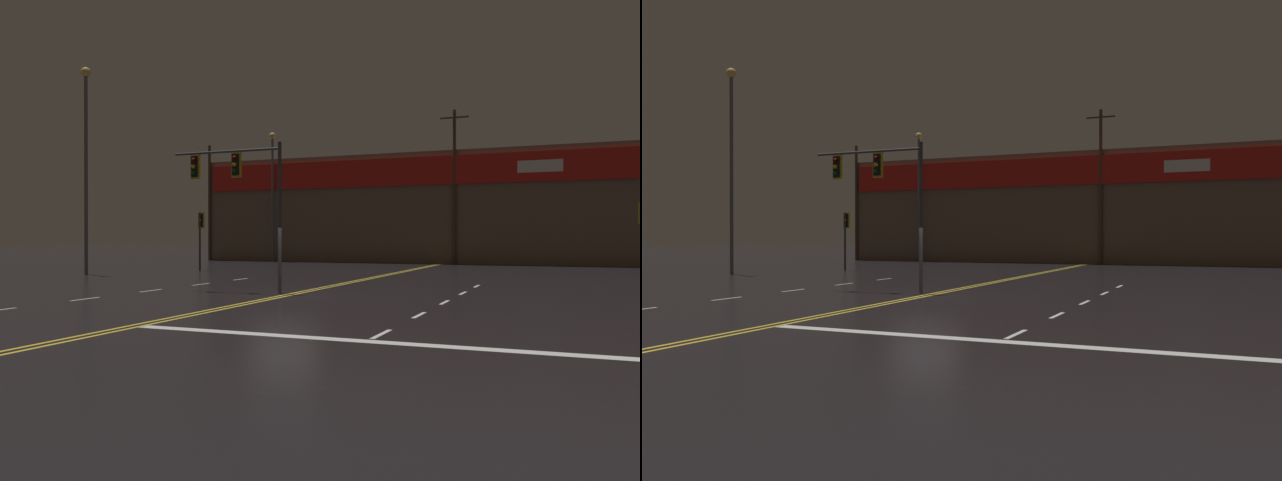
{
  "view_description": "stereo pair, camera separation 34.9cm",
  "coord_description": "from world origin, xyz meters",
  "views": [
    {
      "loc": [
        9.82,
        -20.44,
        2.16
      ],
      "look_at": [
        0.0,
        3.52,
        2.0
      ],
      "focal_mm": 35.0,
      "sensor_mm": 36.0,
      "label": 1
    },
    {
      "loc": [
        10.14,
        -20.31,
        2.16
      ],
      "look_at": [
        0.0,
        3.52,
        2.0
      ],
      "focal_mm": 35.0,
      "sensor_mm": 36.0,
      "label": 2
    }
  ],
  "objects": [
    {
      "name": "utility_pole_row",
      "position": [
        0.69,
        28.43,
        5.82
      ],
      "size": [
        44.35,
        0.26,
        12.04
      ],
      "color": "#4C3828",
      "rests_on": "ground"
    },
    {
      "name": "streetlight_far_left",
      "position": [
        -14.53,
        28.07,
        6.99
      ],
      "size": [
        0.56,
        0.56,
        11.21
      ],
      "color": "#59595E",
      "rests_on": "ground"
    },
    {
      "name": "traffic_signal_corner_northwest",
      "position": [
        -12.25,
        13.36,
        2.72
      ],
      "size": [
        0.42,
        0.36,
        3.7
      ],
      "color": "#38383D",
      "rests_on": "ground"
    },
    {
      "name": "traffic_signal_median",
      "position": [
        -2.49,
        0.88,
        4.41
      ],
      "size": [
        4.78,
        0.36,
        5.77
      ],
      "color": "#38383D",
      "rests_on": "ground"
    },
    {
      "name": "ground_plane",
      "position": [
        0.0,
        0.0,
        0.0
      ],
      "size": [
        200.0,
        200.0,
        0.0
      ],
      "primitive_type": "plane",
      "color": "black"
    },
    {
      "name": "road_markings",
      "position": [
        1.28,
        -1.8,
        0.0
      ],
      "size": [
        17.4,
        60.0,
        0.01
      ],
      "color": "gold",
      "rests_on": "ground"
    },
    {
      "name": "building_backdrop",
      "position": [
        0.0,
        33.53,
        4.49
      ],
      "size": [
        42.36,
        10.23,
        8.96
      ],
      "color": "brown",
      "rests_on": "ground"
    },
    {
      "name": "streetlight_near_left",
      "position": [
        -16.04,
        7.4,
        7.33
      ],
      "size": [
        0.56,
        0.56,
        11.84
      ],
      "color": "#59595E",
      "rests_on": "ground"
    }
  ]
}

